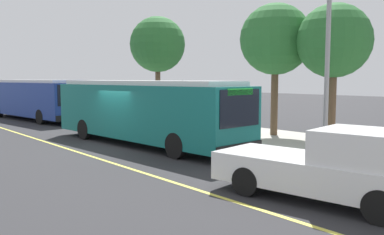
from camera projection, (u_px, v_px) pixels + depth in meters
ground_plane at (121, 146)px, 18.43m from camera, size 120.00×120.00×0.00m
sidewalk_curb at (216, 133)px, 22.30m from camera, size 44.00×6.40×0.15m
lane_stripe_center at (75, 151)px, 17.01m from camera, size 36.00×0.14×0.01m
transit_bus_main at (144, 110)px, 18.61m from camera, size 11.54×3.24×2.95m
transit_bus_second at (33, 98)px, 30.20m from camera, size 11.89×3.69×2.95m
pickup_truck at (331, 168)px, 9.96m from camera, size 5.65×2.83×1.85m
bus_shelter at (178, 98)px, 23.89m from camera, size 2.90×1.60×2.48m
waiting_bench at (182, 120)px, 23.63m from camera, size 1.60×0.48×0.95m
route_sign_post at (182, 100)px, 20.92m from camera, size 0.44×0.08×2.80m
pedestrian_commuter at (152, 110)px, 24.55m from camera, size 0.24×0.40×1.69m
street_tree_near_shelter at (334, 41)px, 18.61m from camera, size 3.41×3.41×6.33m
street_tree_upstreet at (158, 45)px, 28.64m from camera, size 3.91×3.91×7.26m
street_tree_downstreet at (275, 40)px, 20.43m from camera, size 3.59×3.59×6.66m
utility_pole at (327, 70)px, 13.89m from camera, size 0.16×0.16×6.40m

